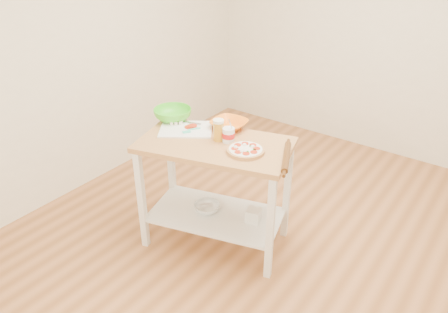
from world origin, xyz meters
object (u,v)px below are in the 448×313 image
at_px(cutting_board, 186,129).
at_px(green_bowl, 173,114).
at_px(orange_bowl, 229,125).
at_px(spatula, 191,130).
at_px(beer_pint, 219,130).
at_px(pizza, 245,150).
at_px(yogurt_tub, 229,135).
at_px(shelf_glass_bowl, 207,208).
at_px(prep_island, 215,172).
at_px(rolling_pin, 286,157).
at_px(shelf_bin, 253,215).
at_px(knife, 180,121).

xyz_separation_m(cutting_board, green_bowl, (-0.21, 0.08, 0.04)).
relative_size(orange_bowl, green_bowl, 0.89).
xyz_separation_m(spatula, beer_pint, (0.25, 0.02, 0.07)).
distance_m(pizza, yogurt_tub, 0.20).
bearing_deg(shelf_glass_bowl, orange_bowl, 85.35).
xyz_separation_m(prep_island, green_bowl, (-0.52, 0.12, 0.30)).
relative_size(prep_island, rolling_pin, 3.14).
bearing_deg(shelf_bin, pizza, -108.72).
height_order(rolling_pin, shelf_glass_bowl, rolling_pin).
distance_m(knife, yogurt_tub, 0.50).
xyz_separation_m(pizza, yogurt_tub, (-0.19, 0.06, 0.04)).
bearing_deg(knife, cutting_board, -46.07).
bearing_deg(cutting_board, green_bowl, 124.07).
bearing_deg(spatula, prep_island, -64.65).
relative_size(green_bowl, yogurt_tub, 1.57).
relative_size(knife, rolling_pin, 0.67).
xyz_separation_m(orange_bowl, rolling_pin, (0.61, -0.19, -0.01)).
height_order(prep_island, orange_bowl, orange_bowl).
relative_size(yogurt_tub, rolling_pin, 0.49).
bearing_deg(pizza, knife, 171.67).
relative_size(spatula, rolling_pin, 0.39).
bearing_deg(shelf_glass_bowl, cutting_board, 166.85).
bearing_deg(shelf_bin, beer_pint, -170.63).
bearing_deg(beer_pint, shelf_bin, 9.37).
distance_m(spatula, yogurt_tub, 0.33).
xyz_separation_m(knife, green_bowl, (-0.10, 0.02, 0.03)).
relative_size(orange_bowl, shelf_glass_bowl, 1.30).
bearing_deg(green_bowl, yogurt_tub, -5.45).
xyz_separation_m(pizza, spatula, (-0.52, 0.02, 0.00)).
distance_m(green_bowl, shelf_bin, 1.03).
relative_size(prep_island, pizza, 4.61).
relative_size(rolling_pin, shelf_bin, 3.69).
xyz_separation_m(cutting_board, yogurt_tub, (0.39, 0.02, 0.05)).
xyz_separation_m(rolling_pin, shelf_bin, (-0.26, 0.03, -0.61)).
distance_m(orange_bowl, shelf_glass_bowl, 0.70).
distance_m(pizza, shelf_glass_bowl, 0.71).
xyz_separation_m(green_bowl, shelf_glass_bowl, (0.44, -0.14, -0.65)).
xyz_separation_m(knife, shelf_bin, (0.72, -0.01, -0.60)).
xyz_separation_m(spatula, shelf_bin, (0.55, 0.07, -0.60)).
distance_m(knife, orange_bowl, 0.40).
xyz_separation_m(spatula, rolling_pin, (0.81, 0.04, 0.01)).
height_order(pizza, orange_bowl, orange_bowl).
distance_m(spatula, beer_pint, 0.26).
bearing_deg(orange_bowl, spatula, -130.88).
height_order(pizza, spatula, pizza).
bearing_deg(spatula, rolling_pin, -55.13).
xyz_separation_m(spatula, green_bowl, (-0.27, 0.10, 0.03)).
distance_m(orange_bowl, rolling_pin, 0.64).
bearing_deg(pizza, beer_pint, 171.24).
height_order(cutting_board, knife, cutting_board).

